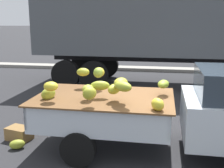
% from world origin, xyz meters
% --- Properties ---
extents(ground, '(220.00, 220.00, 0.00)m').
position_xyz_m(ground, '(0.00, 0.00, 0.00)').
color(ground, '#28282B').
extents(curb_strip, '(80.00, 0.80, 0.16)m').
position_xyz_m(curb_strip, '(0.00, 9.11, 0.08)').
color(curb_strip, gray).
rests_on(curb_strip, ground).
extents(pickup_truck, '(4.78, 1.89, 1.70)m').
position_xyz_m(pickup_truck, '(0.71, -0.19, 0.88)').
color(pickup_truck, silver).
rests_on(pickup_truck, ground).
extents(semi_trailer, '(12.02, 2.72, 3.95)m').
position_xyz_m(semi_trailer, '(1.00, 5.83, 2.54)').
color(semi_trailer, '#4C5156').
rests_on(semi_trailer, ground).
extents(fallen_banana_bunch_near_tailgate, '(0.38, 0.34, 0.19)m').
position_xyz_m(fallen_banana_bunch_near_tailgate, '(-2.90, -0.54, 0.09)').
color(fallen_banana_bunch_near_tailgate, '#9BA62D').
rests_on(fallen_banana_bunch_near_tailgate, ground).
extents(produce_crate, '(0.59, 0.48, 0.28)m').
position_xyz_m(produce_crate, '(-3.08, -0.12, 0.14)').
color(produce_crate, olive).
rests_on(produce_crate, ground).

